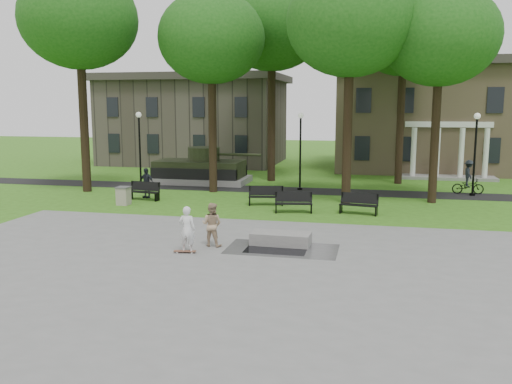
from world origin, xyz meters
The scene contains 27 objects.
ground centered at (0.00, 0.00, 0.00)m, with size 120.00×120.00×0.00m, color #336317.
plaza centered at (0.00, -5.00, 0.01)m, with size 22.00×16.00×0.02m, color gray.
footpath centered at (0.00, 12.00, 0.01)m, with size 44.00×2.60×0.01m, color black.
building_right centered at (10.00, 26.00, 4.34)m, with size 17.00×12.00×8.60m.
building_left centered at (-11.00, 26.50, 3.60)m, with size 15.00×10.00×7.20m, color #4C443D.
tree_0 centered at (-12.00, 9.00, 10.03)m, with size 6.80×6.80×12.97m.
tree_1 centered at (-4.50, 10.50, 8.95)m, with size 6.20×6.20×11.63m.
tree_2 centered at (3.50, 8.50, 9.32)m, with size 6.60×6.60×12.16m.
tree_3 centered at (8.00, 9.50, 8.60)m, with size 6.00×6.00×11.19m.
tree_4 centered at (-2.00, 16.00, 10.39)m, with size 7.20×7.20×13.50m.
tree_5 centered at (6.50, 16.50, 9.67)m, with size 6.40×6.40×12.44m.
lamp_left centered at (-10.00, 12.30, 2.79)m, with size 0.36×0.36×4.73m.
lamp_mid centered at (0.50, 12.30, 2.79)m, with size 0.36×0.36×4.73m.
lamp_right centered at (10.50, 12.30, 2.79)m, with size 0.36×0.36×4.73m.
tank_monument centered at (-6.46, 14.00, 0.86)m, with size 7.45×3.40×2.40m.
puddle centered at (1.58, -1.87, 0.02)m, with size 2.20×1.20×0.00m, color black.
concrete_block centered at (1.63, -1.02, 0.24)m, with size 2.20×1.00×0.45m, color gray.
skateboard centered at (-1.47, -2.91, 0.06)m, with size 0.78×0.20×0.07m, color brown.
skateboarder centered at (-1.41, -2.81, 0.85)m, with size 0.60×0.40×1.66m, color white.
friend_watching centered at (-0.82, -1.78, 0.83)m, with size 0.79×0.61×1.62m, color tan.
pedestrian_walker centered at (-7.55, 7.62, 0.85)m, with size 0.99×0.41×1.69m, color black.
cyclist centered at (10.34, 12.92, 0.82)m, with size 1.80×1.03×2.00m.
park_bench_0 centered at (-7.39, 6.95, 0.52)m, with size 1.84×0.76×1.00m.
park_bench_1 centered at (-0.51, 6.87, 0.52)m, with size 1.85×0.84×1.00m.
park_bench_2 centered at (1.19, 5.22, 0.52)m, with size 1.85×0.83×1.00m.
park_bench_3 centered at (4.27, 5.50, 0.52)m, with size 1.85×0.83×1.00m.
trash_bin centered at (-7.82, 5.32, 0.49)m, with size 0.67×0.67×0.96m.
Camera 1 is at (4.95, -20.39, 5.16)m, focal length 38.00 mm.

